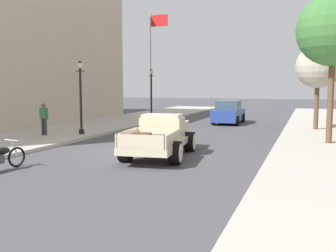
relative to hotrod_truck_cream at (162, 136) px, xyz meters
The scene contains 10 objects.
ground_plane 1.05m from the hotrod_truck_cream, 140.29° to the left, with size 140.00×140.00×0.00m, color #47474C.
sidewalk_left 7.86m from the hotrod_truck_cream, behind, with size 5.50×64.00×0.15m, color #B7B2A8.
hotrod_truck_cream is the anchor object (origin of this frame).
car_background_blue 13.42m from the hotrod_truck_cream, 90.45° to the left, with size 1.90×4.32×1.65m.
pedestrian_sidewalk_left 7.83m from the hotrod_truck_cream, 162.26° to the left, with size 0.53×0.22×1.65m.
street_lamp_near 7.07m from the hotrod_truck_cream, 149.63° to the left, with size 0.50×0.32×3.85m.
street_lamp_far 14.21m from the hotrod_truck_cream, 114.70° to the left, with size 0.50×0.32×3.85m.
flagpole 20.65m from the hotrod_truck_cream, 113.77° to the left, with size 1.74×0.16×9.16m.
street_tree_nearest 8.80m from the hotrod_truck_cream, 36.78° to the left, with size 3.13×3.13×6.49m.
street_tree_second 12.09m from the hotrod_truck_cream, 60.88° to the left, with size 2.52×2.52×4.92m.
Camera 1 is at (5.79, -13.74, 2.63)m, focal length 39.98 mm.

